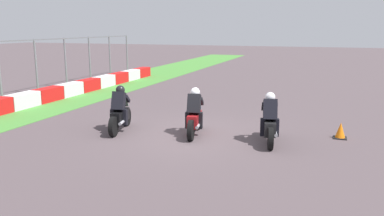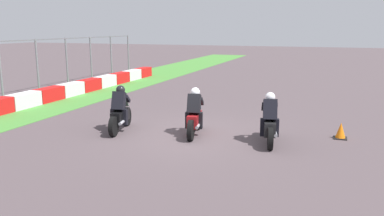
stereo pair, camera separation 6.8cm
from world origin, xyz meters
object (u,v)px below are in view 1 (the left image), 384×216
Objects in this scene: rider_lane_b at (195,116)px; rider_lane_c at (120,113)px; traffic_cone at (340,131)px; rider_lane_a at (269,122)px.

rider_lane_b is 2.50m from rider_lane_c.
rider_lane_b reaches higher than traffic_cone.
traffic_cone is at bearing -89.62° from rider_lane_c.
traffic_cone is (1.11, -4.40, -0.39)m from rider_lane_b.
rider_lane_b is 1.00× the size of rider_lane_c.
rider_lane_a is 2.38m from traffic_cone.
rider_lane_c is at bearing 81.38° from rider_lane_a.
traffic_cone is at bearing -85.69° from rider_lane_b.
rider_lane_a is 4.87m from rider_lane_c.
rider_lane_a is 2.39m from rider_lane_b.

